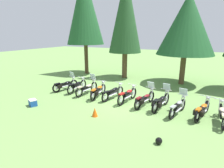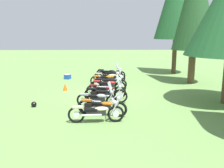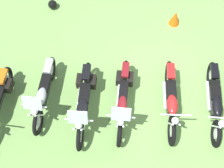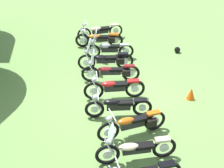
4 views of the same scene
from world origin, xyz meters
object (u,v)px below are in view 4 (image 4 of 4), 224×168
object	(u,v)px
motorcycle_3	(133,123)
motorcycle_5	(114,88)
dropped_helmet	(177,50)
motorcycle_10	(100,31)
motorcycle_6	(111,72)
traffic_cone	(191,93)
motorcycle_4	(118,106)
motorcycle_7	(106,60)
motorcycle_9	(100,39)
motorcycle_8	(109,49)
motorcycle_2	(135,149)

from	to	relation	value
motorcycle_3	motorcycle_5	size ratio (longest dim) A/B	1.02
dropped_helmet	motorcycle_10	bearing A→B (deg)	54.77
motorcycle_3	motorcycle_10	size ratio (longest dim) A/B	1.00
motorcycle_6	motorcycle_5	bearing A→B (deg)	92.89
motorcycle_5	traffic_cone	size ratio (longest dim) A/B	4.80
motorcycle_5	motorcycle_6	bearing A→B (deg)	-90.74
motorcycle_4	motorcycle_5	xyz separation A→B (m)	(1.10, -0.13, 0.03)
motorcycle_5	motorcycle_7	distance (m)	2.17
motorcycle_10	motorcycle_6	bearing A→B (deg)	82.64
motorcycle_6	motorcycle_9	world-z (taller)	motorcycle_6
motorcycle_8	motorcycle_10	bearing A→B (deg)	-77.29
motorcycle_4	traffic_cone	xyz separation A→B (m)	(0.38, -2.93, -0.21)
motorcycle_8	dropped_helmet	size ratio (longest dim) A/B	7.73
motorcycle_2	motorcycle_5	bearing A→B (deg)	-88.68
motorcycle_2	motorcycle_3	xyz separation A→B (m)	(1.09, -0.26, 0.01)
motorcycle_3	motorcycle_5	bearing A→B (deg)	-92.96
motorcycle_3	motorcycle_10	distance (m)	7.38
motorcycle_4	motorcycle_7	xyz separation A→B (m)	(3.26, -0.32, 0.03)
motorcycle_7	traffic_cone	world-z (taller)	motorcycle_7
motorcycle_3	motorcycle_6	size ratio (longest dim) A/B	1.01
motorcycle_7	dropped_helmet	bearing A→B (deg)	-157.96
motorcycle_8	dropped_helmet	distance (m)	3.30
motorcycle_5	motorcycle_9	world-z (taller)	motorcycle_5
motorcycle_4	motorcycle_7	bearing A→B (deg)	-85.25
motorcycle_6	motorcycle_7	distance (m)	0.98
motorcycle_9	motorcycle_10	xyz separation A→B (m)	(0.89, -0.18, 0.02)
motorcycle_2	motorcycle_4	world-z (taller)	motorcycle_2
motorcycle_6	traffic_cone	distance (m)	3.24
motorcycle_6	motorcycle_7	size ratio (longest dim) A/B	0.99
motorcycle_6	dropped_helmet	size ratio (longest dim) A/B	8.35
motorcycle_8	motorcycle_9	distance (m)	1.19
motorcycle_5	motorcycle_8	size ratio (longest dim) A/B	1.06
traffic_cone	motorcycle_9	bearing A→B (deg)	25.71
motorcycle_7	dropped_helmet	xyz separation A→B (m)	(0.76, -3.62, -0.34)
motorcycle_5	motorcycle_10	size ratio (longest dim) A/B	0.97
motorcycle_4	dropped_helmet	bearing A→B (deg)	-123.99
motorcycle_2	motorcycle_7	size ratio (longest dim) A/B	1.02
motorcycle_2	motorcycle_5	distance (m)	3.23
motorcycle_9	traffic_cone	distance (m)	5.62
motorcycle_5	motorcycle_9	size ratio (longest dim) A/B	1.01
motorcycle_2	motorcycle_3	distance (m)	1.12
motorcycle_2	motorcycle_8	xyz separation A→B (m)	(6.39, -0.69, 0.00)
motorcycle_4	motorcycle_5	distance (m)	1.11
motorcycle_7	motorcycle_10	distance (m)	3.09
motorcycle_3	motorcycle_4	bearing A→B (deg)	-82.88
motorcycle_6	motorcycle_10	size ratio (longest dim) A/B	0.99
motorcycle_3	dropped_helmet	distance (m)	6.28
motorcycle_5	motorcycle_2	bearing A→B (deg)	95.34
motorcycle_4	traffic_cone	world-z (taller)	motorcycle_4
motorcycle_8	traffic_cone	size ratio (longest dim) A/B	4.52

